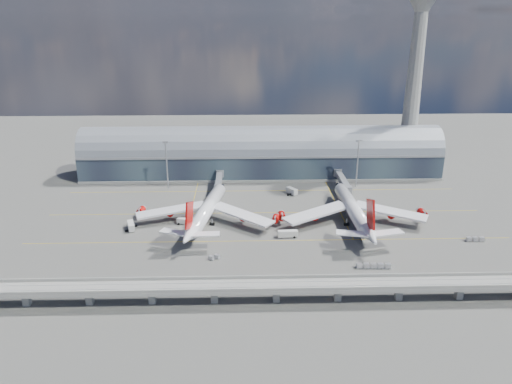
{
  "coord_description": "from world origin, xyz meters",
  "views": [
    {
      "loc": [
        -10.48,
        -194.73,
        89.09
      ],
      "look_at": [
        -4.74,
        10.0,
        14.0
      ],
      "focal_mm": 35.0,
      "sensor_mm": 36.0,
      "label": 1
    }
  ],
  "objects_px": {
    "service_truck_4": "(339,190)",
    "cargo_train_2": "(475,239)",
    "service_truck_0": "(131,226)",
    "service_truck_5": "(292,191)",
    "control_tower": "(414,81)",
    "floodlight_mast_right": "(358,162)",
    "service_truck_1": "(182,221)",
    "airliner_left": "(206,211)",
    "service_truck_2": "(288,234)",
    "airliner_right": "(354,211)",
    "floodlight_mast_left": "(167,164)",
    "service_truck_3": "(297,221)",
    "cargo_train_1": "(374,266)",
    "cargo_train_0": "(214,257)"
  },
  "relations": [
    {
      "from": "floodlight_mast_left",
      "to": "service_truck_3",
      "type": "bearing_deg",
      "value": -37.14
    },
    {
      "from": "cargo_train_0",
      "to": "service_truck_4",
      "type": "bearing_deg",
      "value": -16.31
    },
    {
      "from": "service_truck_5",
      "to": "service_truck_2",
      "type": "bearing_deg",
      "value": -130.52
    },
    {
      "from": "control_tower",
      "to": "service_truck_2",
      "type": "bearing_deg",
      "value": -130.59
    },
    {
      "from": "control_tower",
      "to": "service_truck_0",
      "type": "relative_size",
      "value": 12.96
    },
    {
      "from": "floodlight_mast_right",
      "to": "service_truck_0",
      "type": "bearing_deg",
      "value": -154.39
    },
    {
      "from": "cargo_train_2",
      "to": "service_truck_5",
      "type": "bearing_deg",
      "value": 47.49
    },
    {
      "from": "control_tower",
      "to": "airliner_right",
      "type": "relative_size",
      "value": 1.48
    },
    {
      "from": "service_truck_1",
      "to": "cargo_train_2",
      "type": "bearing_deg",
      "value": -88.73
    },
    {
      "from": "floodlight_mast_right",
      "to": "airliner_right",
      "type": "xyz_separation_m",
      "value": [
        -11.83,
        -48.13,
        -7.9
      ]
    },
    {
      "from": "service_truck_2",
      "to": "service_truck_3",
      "type": "bearing_deg",
      "value": -23.97
    },
    {
      "from": "floodlight_mast_left",
      "to": "cargo_train_0",
      "type": "height_order",
      "value": "floodlight_mast_left"
    },
    {
      "from": "floodlight_mast_left",
      "to": "service_truck_5",
      "type": "xyz_separation_m",
      "value": [
        64.6,
        -10.44,
        -11.98
      ]
    },
    {
      "from": "cargo_train_1",
      "to": "cargo_train_2",
      "type": "relative_size",
      "value": 1.73
    },
    {
      "from": "floodlight_mast_left",
      "to": "service_truck_0",
      "type": "distance_m",
      "value": 54.23
    },
    {
      "from": "service_truck_2",
      "to": "service_truck_1",
      "type": "bearing_deg",
      "value": 68.5
    },
    {
      "from": "cargo_train_0",
      "to": "service_truck_2",
      "type": "bearing_deg",
      "value": -33.7
    },
    {
      "from": "airliner_left",
      "to": "service_truck_5",
      "type": "bearing_deg",
      "value": 51.32
    },
    {
      "from": "service_truck_0",
      "to": "cargo_train_2",
      "type": "distance_m",
      "value": 143.91
    },
    {
      "from": "airliner_left",
      "to": "cargo_train_0",
      "type": "distance_m",
      "value": 34.81
    },
    {
      "from": "floodlight_mast_right",
      "to": "airliner_left",
      "type": "distance_m",
      "value": 90.16
    },
    {
      "from": "control_tower",
      "to": "service_truck_5",
      "type": "relative_size",
      "value": 14.76
    },
    {
      "from": "service_truck_3",
      "to": "floodlight_mast_right",
      "type": "bearing_deg",
      "value": 51.83
    },
    {
      "from": "service_truck_2",
      "to": "cargo_train_0",
      "type": "xyz_separation_m",
      "value": [
        -29.62,
        -18.64,
        -0.73
      ]
    },
    {
      "from": "airliner_right",
      "to": "cargo_train_2",
      "type": "height_order",
      "value": "airliner_right"
    },
    {
      "from": "service_truck_1",
      "to": "service_truck_4",
      "type": "height_order",
      "value": "service_truck_4"
    },
    {
      "from": "control_tower",
      "to": "service_truck_0",
      "type": "xyz_separation_m",
      "value": [
        -143.79,
        -80.15,
        -50.02
      ]
    },
    {
      "from": "service_truck_5",
      "to": "service_truck_0",
      "type": "bearing_deg",
      "value": 176.4
    },
    {
      "from": "floodlight_mast_left",
      "to": "service_truck_3",
      "type": "xyz_separation_m",
      "value": [
        63.32,
        -47.96,
        -12.28
      ]
    },
    {
      "from": "airliner_left",
      "to": "service_truck_3",
      "type": "distance_m",
      "value": 40.48
    },
    {
      "from": "floodlight_mast_right",
      "to": "airliner_right",
      "type": "bearing_deg",
      "value": -103.81
    },
    {
      "from": "floodlight_mast_left",
      "to": "airliner_right",
      "type": "distance_m",
      "value": 100.76
    },
    {
      "from": "service_truck_4",
      "to": "cargo_train_2",
      "type": "bearing_deg",
      "value": -35.06
    },
    {
      "from": "airliner_right",
      "to": "service_truck_4",
      "type": "relative_size",
      "value": 11.23
    },
    {
      "from": "service_truck_1",
      "to": "cargo_train_2",
      "type": "xyz_separation_m",
      "value": [
        121.57,
        -21.08,
        -0.47
      ]
    },
    {
      "from": "airliner_left",
      "to": "service_truck_2",
      "type": "height_order",
      "value": "airliner_left"
    },
    {
      "from": "control_tower",
      "to": "service_truck_3",
      "type": "bearing_deg",
      "value": -133.34
    },
    {
      "from": "service_truck_4",
      "to": "cargo_train_0",
      "type": "distance_m",
      "value": 94.16
    },
    {
      "from": "cargo_train_1",
      "to": "service_truck_3",
      "type": "bearing_deg",
      "value": 27.71
    },
    {
      "from": "service_truck_5",
      "to": "cargo_train_1",
      "type": "distance_m",
      "value": 81.84
    },
    {
      "from": "cargo_train_2",
      "to": "service_truck_4",
      "type": "bearing_deg",
      "value": 34.2
    },
    {
      "from": "service_truck_0",
      "to": "service_truck_1",
      "type": "height_order",
      "value": "service_truck_0"
    },
    {
      "from": "control_tower",
      "to": "floodlight_mast_right",
      "type": "height_order",
      "value": "control_tower"
    },
    {
      "from": "airliner_right",
      "to": "service_truck_1",
      "type": "height_order",
      "value": "airliner_right"
    },
    {
      "from": "cargo_train_1",
      "to": "cargo_train_2",
      "type": "distance_m",
      "value": 51.76
    },
    {
      "from": "service_truck_0",
      "to": "service_truck_4",
      "type": "distance_m",
      "value": 107.35
    },
    {
      "from": "cargo_train_0",
      "to": "cargo_train_2",
      "type": "xyz_separation_m",
      "value": [
        105.89,
        12.69,
        0.06
      ]
    },
    {
      "from": "service_truck_3",
      "to": "cargo_train_2",
      "type": "height_order",
      "value": "service_truck_3"
    },
    {
      "from": "control_tower",
      "to": "service_truck_1",
      "type": "distance_m",
      "value": 151.91
    },
    {
      "from": "cargo_train_0",
      "to": "service_truck_1",
      "type": "bearing_deg",
      "value": 49.04
    }
  ]
}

